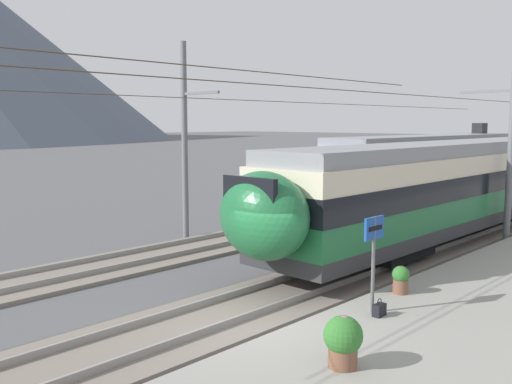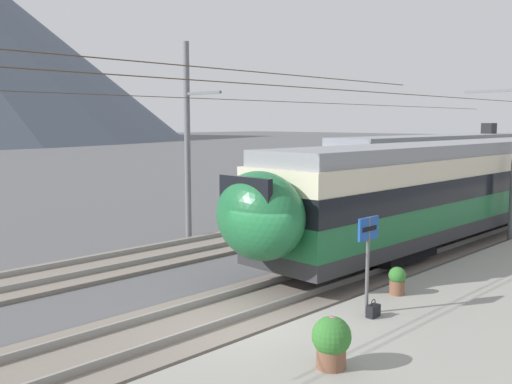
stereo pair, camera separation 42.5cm
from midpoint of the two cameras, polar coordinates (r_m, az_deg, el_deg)
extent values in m
plane|color=#565659|center=(12.72, -1.37, -14.05)|extent=(400.00, 400.00, 0.00)
cube|color=slate|center=(13.46, -4.77, -12.59)|extent=(120.00, 3.00, 0.12)
cube|color=gray|center=(12.91, -2.62, -12.78)|extent=(120.00, 0.07, 0.16)
cube|color=gray|center=(13.93, -6.77, -11.31)|extent=(120.00, 0.07, 0.16)
cube|color=slate|center=(18.18, -17.41, -7.65)|extent=(120.00, 3.00, 0.12)
cube|color=gray|center=(17.54, -16.29, -7.68)|extent=(120.00, 0.07, 0.16)
cube|color=gray|center=(18.76, -18.49, -6.79)|extent=(120.00, 0.07, 0.16)
cube|color=#2D2D30|center=(26.12, 22.04, -1.48)|extent=(27.23, 2.83, 0.45)
cube|color=#1E6638|center=(26.04, 22.10, -0.06)|extent=(27.23, 2.83, 0.85)
cube|color=black|center=(25.96, 22.19, 1.69)|extent=(27.23, 2.87, 0.75)
cube|color=beige|center=(25.91, 22.26, 3.23)|extent=(27.23, 2.83, 0.65)
cube|color=gray|center=(25.88, 22.32, 4.44)|extent=(26.93, 2.63, 0.45)
cube|color=black|center=(18.74, 12.21, -5.69)|extent=(2.80, 2.26, 0.42)
ellipsoid|color=#1E6638|center=(13.93, -0.10, -2.46)|extent=(1.80, 2.60, 2.25)
cube|color=black|center=(13.51, -1.57, -0.93)|extent=(0.16, 1.70, 1.19)
cube|color=#2D2D30|center=(37.37, 19.17, 1.09)|extent=(24.78, 2.97, 0.45)
cube|color=#1E429E|center=(37.31, 19.21, 2.08)|extent=(24.78, 2.97, 0.85)
cube|color=black|center=(37.25, 19.26, 3.31)|extent=(24.78, 3.01, 0.75)
cube|color=white|center=(37.22, 19.30, 4.38)|extent=(24.78, 2.97, 0.65)
cube|color=gray|center=(37.20, 19.34, 5.23)|extent=(24.48, 2.77, 0.45)
cube|color=black|center=(30.65, 13.09, -0.76)|extent=(2.80, 2.37, 0.42)
cube|color=black|center=(44.47, 23.31, 1.24)|extent=(2.80, 2.37, 0.42)
ellipsoid|color=#1E429E|center=(26.10, 7.26, 1.97)|extent=(1.80, 2.73, 2.25)
cube|color=black|center=(25.66, 6.60, 2.84)|extent=(0.16, 1.78, 1.19)
cube|color=black|center=(40.60, 21.58, 6.07)|extent=(0.90, 0.70, 0.70)
cylinder|color=slate|center=(22.59, 24.14, 5.12)|extent=(0.24, 0.24, 8.10)
cube|color=slate|center=(22.95, 22.14, 9.50)|extent=(0.10, 2.17, 0.10)
cylinder|color=#473823|center=(23.30, 19.95, 8.94)|extent=(43.66, 0.02, 0.02)
cylinder|color=slate|center=(22.12, -7.85, 5.11)|extent=(0.24, 0.24, 7.68)
cube|color=slate|center=(21.42, -6.37, 10.01)|extent=(0.10, 2.15, 0.10)
cylinder|color=#473823|center=(20.70, -4.71, 9.43)|extent=(43.66, 0.02, 0.02)
cylinder|color=#59595B|center=(12.65, 10.92, -7.33)|extent=(0.08, 0.08, 2.16)
cube|color=#19479E|center=(12.47, 11.01, -3.63)|extent=(0.70, 0.06, 0.50)
cube|color=black|center=(12.45, 11.14, -3.65)|extent=(0.52, 0.01, 0.10)
cube|color=black|center=(12.71, 11.50, -11.72)|extent=(0.32, 0.18, 0.27)
torus|color=black|center=(12.65, 11.53, -10.92)|extent=(0.16, 0.02, 0.16)
cylinder|color=brown|center=(14.40, 13.69, -9.34)|extent=(0.38, 0.38, 0.35)
sphere|color=#33752D|center=(14.32, 13.73, -8.18)|extent=(0.43, 0.43, 0.43)
sphere|color=gold|center=(14.29, 13.74, -7.81)|extent=(0.23, 0.23, 0.23)
cylinder|color=brown|center=(10.14, 7.61, -16.34)|extent=(0.51, 0.51, 0.36)
sphere|color=#33752D|center=(9.99, 7.65, -14.30)|extent=(0.69, 0.69, 0.69)
sphere|color=#DB5193|center=(9.94, 7.66, -13.47)|extent=(0.38, 0.38, 0.38)
camera|label=1|loc=(0.21, -90.68, -0.08)|focal=39.20mm
camera|label=2|loc=(0.21, 89.32, 0.08)|focal=39.20mm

